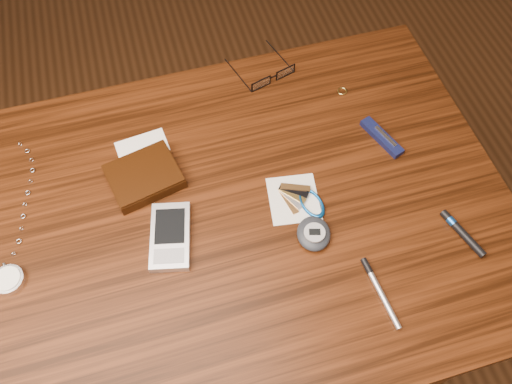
# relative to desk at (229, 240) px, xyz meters

# --- Properties ---
(ground) EXTENTS (3.80, 3.80, 0.00)m
(ground) POSITION_rel_desk_xyz_m (0.00, 0.00, -0.65)
(ground) COLOR #472814
(ground) RESTS_ON ground
(desk) EXTENTS (1.00, 0.70, 0.75)m
(desk) POSITION_rel_desk_xyz_m (0.00, 0.00, 0.00)
(desk) COLOR #3B1909
(desk) RESTS_ON ground
(wallet_and_card) EXTENTS (0.14, 0.17, 0.03)m
(wallet_and_card) POSITION_rel_desk_xyz_m (-0.12, 0.11, 0.12)
(wallet_and_card) COLOR black
(wallet_and_card) RESTS_ON desk
(eyeglasses) EXTENTS (0.13, 0.13, 0.02)m
(eyeglasses) POSITION_rel_desk_xyz_m (0.17, 0.28, 0.11)
(eyeglasses) COLOR black
(eyeglasses) RESTS_ON desk
(gold_ring) EXTENTS (0.02, 0.02, 0.00)m
(gold_ring) POSITION_rel_desk_xyz_m (0.29, 0.21, 0.10)
(gold_ring) COLOR #D1B95B
(gold_ring) RESTS_ON desk
(pocket_watch) EXTENTS (0.08, 0.30, 0.02)m
(pocket_watch) POSITION_rel_desk_xyz_m (-0.36, -0.01, 0.11)
(pocket_watch) COLOR silver
(pocket_watch) RESTS_ON desk
(pda_phone) EXTENTS (0.09, 0.13, 0.02)m
(pda_phone) POSITION_rel_desk_xyz_m (-0.10, -0.02, 0.11)
(pda_phone) COLOR silver
(pda_phone) RESTS_ON desk
(pedometer) EXTENTS (0.07, 0.08, 0.03)m
(pedometer) POSITION_rel_desk_xyz_m (0.13, -0.08, 0.11)
(pedometer) COLOR #22252D
(pedometer) RESTS_ON desk
(notepad_keys) EXTENTS (0.11, 0.11, 0.01)m
(notepad_keys) POSITION_rel_desk_xyz_m (0.14, -0.01, 0.11)
(notepad_keys) COLOR silver
(notepad_keys) RESTS_ON desk
(pocket_knife) EXTENTS (0.05, 0.10, 0.01)m
(pocket_knife) POSITION_rel_desk_xyz_m (0.32, 0.08, 0.11)
(pocket_knife) COLOR #121738
(pocket_knife) RESTS_ON desk
(silver_pen) EXTENTS (0.02, 0.12, 0.01)m
(silver_pen) POSITION_rel_desk_xyz_m (0.20, -0.19, 0.11)
(silver_pen) COLOR silver
(silver_pen) RESTS_ON desk
(black_blue_pen) EXTENTS (0.04, 0.10, 0.01)m
(black_blue_pen) POSITION_rel_desk_xyz_m (0.37, -0.14, 0.11)
(black_blue_pen) COLOR black
(black_blue_pen) RESTS_ON desk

